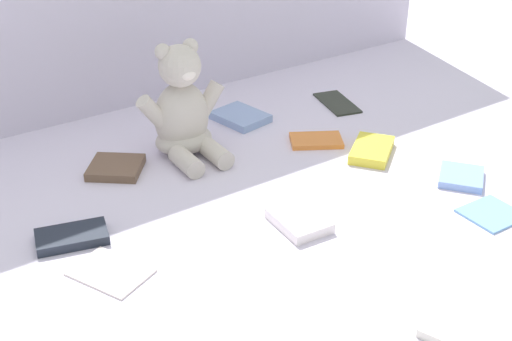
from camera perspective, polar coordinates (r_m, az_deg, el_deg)
The scene contains 13 objects.
ground_plane at distance 1.26m, azimuth -2.98°, elevation -2.29°, with size 3.20×3.20×0.00m, color silver.
teddy_bear at distance 1.39m, azimuth -6.09°, elevation 4.77°, with size 0.19×0.17×0.23m.
book_case_0 at distance 1.65m, azimuth 6.78°, elevation 5.69°, with size 0.07×0.14×0.01m, color #262B20.
book_case_1 at distance 1.18m, azimuth 3.60°, elevation -4.18°, with size 0.08×0.10×0.02m, color white.
book_case_2 at distance 1.09m, azimuth -12.06°, elevation -8.21°, with size 0.08×0.12×0.01m, color white.
book_case_3 at distance 1.42m, azimuth 9.62°, elevation 1.69°, with size 0.07×0.12×0.02m, color yellow.
book_case_4 at distance 1.46m, azimuth 5.04°, elevation 2.52°, with size 0.07×0.11×0.01m, color orange.
book_case_5 at distance 1.37m, azimuth 16.74°, elevation -0.51°, with size 0.08×0.09×0.01m, color #86A8E8.
book_case_6 at distance 1.18m, azimuth -15.10°, elevation -5.35°, with size 0.07×0.12×0.02m, color #202732.
book_case_7 at distance 1.37m, azimuth -11.61°, elevation 0.24°, with size 0.10×0.09×0.02m, color brown.
book_case_8 at distance 1.00m, azimuth 17.75°, elevation -13.07°, with size 0.08×0.13×0.01m, color white.
book_case_9 at distance 1.55m, azimuth -1.31°, elevation 4.49°, with size 0.09×0.12×0.02m, color #88A4D2.
book_case_10 at distance 1.27m, azimuth 19.07°, elevation -3.34°, with size 0.09×0.09×0.01m, color #79B1E5.
Camera 1 is at (-0.55, -0.92, 0.65)m, focal length 47.98 mm.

